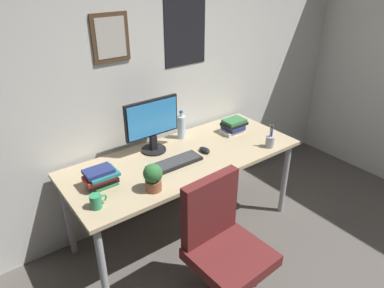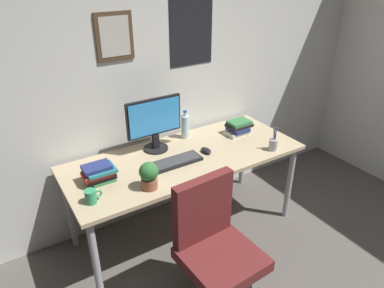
{
  "view_description": "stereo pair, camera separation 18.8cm",
  "coord_description": "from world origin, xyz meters",
  "px_view_note": "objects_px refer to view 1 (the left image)",
  "views": [
    {
      "loc": [
        -1.49,
        -0.29,
        2.12
      ],
      "look_at": [
        -0.1,
        1.59,
        0.9
      ],
      "focal_mm": 33.08,
      "sensor_mm": 36.0,
      "label": 1
    },
    {
      "loc": [
        -1.34,
        -0.39,
        2.12
      ],
      "look_at": [
        -0.1,
        1.59,
        0.9
      ],
      "focal_mm": 33.08,
      "sensor_mm": 36.0,
      "label": 2
    }
  ],
  "objects_px": {
    "office_chair": "(222,242)",
    "monitor": "(152,123)",
    "water_bottle": "(181,127)",
    "keyboard": "(175,163)",
    "coffee_mug_near": "(96,201)",
    "book_stack_right": "(233,126)",
    "potted_plant": "(153,177)",
    "book_stack_left": "(101,177)",
    "computer_mouse": "(205,150)",
    "pen_cup": "(270,141)"
  },
  "relations": [
    {
      "from": "potted_plant",
      "to": "pen_cup",
      "type": "height_order",
      "value": "pen_cup"
    },
    {
      "from": "office_chair",
      "to": "book_stack_right",
      "type": "relative_size",
      "value": 4.2
    },
    {
      "from": "monitor",
      "to": "potted_plant",
      "type": "bearing_deg",
      "value": -121.12
    },
    {
      "from": "office_chair",
      "to": "monitor",
      "type": "bearing_deg",
      "value": 85.02
    },
    {
      "from": "potted_plant",
      "to": "water_bottle",
      "type": "bearing_deg",
      "value": 41.29
    },
    {
      "from": "water_bottle",
      "to": "book_stack_right",
      "type": "bearing_deg",
      "value": -23.28
    },
    {
      "from": "computer_mouse",
      "to": "book_stack_left",
      "type": "distance_m",
      "value": 0.86
    },
    {
      "from": "monitor",
      "to": "potted_plant",
      "type": "xyz_separation_m",
      "value": [
        -0.29,
        -0.47,
        -0.13
      ]
    },
    {
      "from": "keyboard",
      "to": "computer_mouse",
      "type": "xyz_separation_m",
      "value": [
        0.3,
        0.01,
        0.01
      ]
    },
    {
      "from": "monitor",
      "to": "coffee_mug_near",
      "type": "bearing_deg",
      "value": -147.57
    },
    {
      "from": "book_stack_left",
      "to": "book_stack_right",
      "type": "xyz_separation_m",
      "value": [
        1.29,
        0.08,
        -0.01
      ]
    },
    {
      "from": "pen_cup",
      "to": "office_chair",
      "type": "bearing_deg",
      "value": -153.82
    },
    {
      "from": "office_chair",
      "to": "water_bottle",
      "type": "relative_size",
      "value": 3.76
    },
    {
      "from": "monitor",
      "to": "water_bottle",
      "type": "height_order",
      "value": "monitor"
    },
    {
      "from": "keyboard",
      "to": "coffee_mug_near",
      "type": "relative_size",
      "value": 3.84
    },
    {
      "from": "pen_cup",
      "to": "book_stack_right",
      "type": "height_order",
      "value": "pen_cup"
    },
    {
      "from": "computer_mouse",
      "to": "potted_plant",
      "type": "xyz_separation_m",
      "value": [
        -0.6,
        -0.21,
        0.09
      ]
    },
    {
      "from": "coffee_mug_near",
      "to": "book_stack_right",
      "type": "height_order",
      "value": "book_stack_right"
    },
    {
      "from": "book_stack_right",
      "to": "potted_plant",
      "type": "bearing_deg",
      "value": -161.79
    },
    {
      "from": "pen_cup",
      "to": "book_stack_left",
      "type": "height_order",
      "value": "pen_cup"
    },
    {
      "from": "keyboard",
      "to": "computer_mouse",
      "type": "bearing_deg",
      "value": 2.83
    },
    {
      "from": "keyboard",
      "to": "computer_mouse",
      "type": "height_order",
      "value": "computer_mouse"
    },
    {
      "from": "coffee_mug_near",
      "to": "pen_cup",
      "type": "distance_m",
      "value": 1.47
    },
    {
      "from": "office_chair",
      "to": "potted_plant",
      "type": "xyz_separation_m",
      "value": [
        -0.2,
        0.48,
        0.32
      ]
    },
    {
      "from": "office_chair",
      "to": "keyboard",
      "type": "xyz_separation_m",
      "value": [
        0.1,
        0.67,
        0.23
      ]
    },
    {
      "from": "monitor",
      "to": "water_bottle",
      "type": "distance_m",
      "value": 0.35
    },
    {
      "from": "office_chair",
      "to": "pen_cup",
      "type": "distance_m",
      "value": 1.02
    },
    {
      "from": "monitor",
      "to": "book_stack_left",
      "type": "bearing_deg",
      "value": -158.35
    },
    {
      "from": "office_chair",
      "to": "pen_cup",
      "type": "relative_size",
      "value": 4.75
    },
    {
      "from": "potted_plant",
      "to": "pen_cup",
      "type": "distance_m",
      "value": 1.09
    },
    {
      "from": "computer_mouse",
      "to": "office_chair",
      "type": "bearing_deg",
      "value": -120.17
    },
    {
      "from": "keyboard",
      "to": "water_bottle",
      "type": "distance_m",
      "value": 0.46
    },
    {
      "from": "computer_mouse",
      "to": "pen_cup",
      "type": "distance_m",
      "value": 0.55
    },
    {
      "from": "computer_mouse",
      "to": "potted_plant",
      "type": "height_order",
      "value": "potted_plant"
    },
    {
      "from": "potted_plant",
      "to": "book_stack_left",
      "type": "relative_size",
      "value": 0.88
    },
    {
      "from": "book_stack_right",
      "to": "keyboard",
      "type": "bearing_deg",
      "value": -168.53
    },
    {
      "from": "keyboard",
      "to": "monitor",
      "type": "bearing_deg",
      "value": 92.97
    },
    {
      "from": "water_bottle",
      "to": "keyboard",
      "type": "bearing_deg",
      "value": -131.74
    },
    {
      "from": "office_chair",
      "to": "potted_plant",
      "type": "bearing_deg",
      "value": 113.0
    },
    {
      "from": "computer_mouse",
      "to": "monitor",
      "type": "bearing_deg",
      "value": 139.64
    },
    {
      "from": "keyboard",
      "to": "coffee_mug_near",
      "type": "xyz_separation_m",
      "value": [
        -0.68,
        -0.14,
        0.03
      ]
    },
    {
      "from": "computer_mouse",
      "to": "coffee_mug_near",
      "type": "relative_size",
      "value": 0.98
    },
    {
      "from": "book_stack_right",
      "to": "book_stack_left",
      "type": "bearing_deg",
      "value": -176.37
    },
    {
      "from": "water_bottle",
      "to": "coffee_mug_near",
      "type": "height_order",
      "value": "water_bottle"
    },
    {
      "from": "computer_mouse",
      "to": "potted_plant",
      "type": "relative_size",
      "value": 0.56
    },
    {
      "from": "keyboard",
      "to": "pen_cup",
      "type": "relative_size",
      "value": 2.15
    },
    {
      "from": "coffee_mug_near",
      "to": "book_stack_left",
      "type": "bearing_deg",
      "value": 58.96
    },
    {
      "from": "potted_plant",
      "to": "computer_mouse",
      "type": "bearing_deg",
      "value": 18.94
    },
    {
      "from": "keyboard",
      "to": "water_bottle",
      "type": "xyz_separation_m",
      "value": [
        0.3,
        0.34,
        0.09
      ]
    },
    {
      "from": "monitor",
      "to": "book_stack_right",
      "type": "relative_size",
      "value": 2.03
    }
  ]
}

